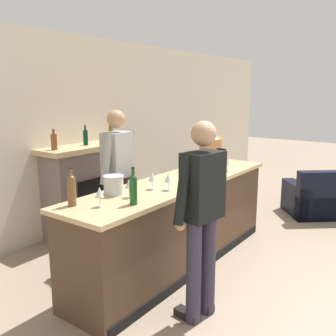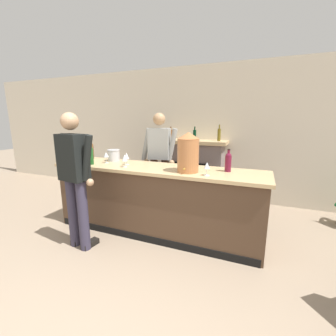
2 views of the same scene
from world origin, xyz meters
name	(u,v)px [view 1 (image 1 of 2)]	position (x,y,z in m)	size (l,w,h in m)	color
wall_back_panel	(72,135)	(0.00, 3.86, 1.38)	(12.00, 0.07, 2.75)	beige
bar_counter	(178,223)	(-0.11, 1.96, 0.50)	(3.09, 0.73, 1.00)	#4A3323
fireplace_stone	(86,188)	(-0.01, 3.60, 0.64)	(1.36, 0.52, 1.57)	slate
armchair_black	(316,200)	(2.63, 1.13, 0.26)	(1.12, 1.13, 0.78)	black
potted_plant_corner	(203,178)	(2.66, 3.27, 0.33)	(0.48, 0.48, 0.77)	#464538
person_customer	(202,213)	(-0.86, 1.20, 0.97)	(0.65, 0.34, 1.75)	#343043
person_bartender	(118,178)	(-0.36, 2.64, 0.99)	(0.65, 0.35, 1.78)	brown
copper_dispenser	(211,153)	(0.41, 1.84, 1.26)	(0.28, 0.32, 0.51)	#B06C3E
ice_bucket_steel	(114,185)	(-0.95, 2.14, 1.10)	(0.20, 0.20, 0.19)	silver
wine_bottle_rose_blush	(133,188)	(-1.08, 1.77, 1.15)	(0.07, 0.07, 0.34)	#1B4E1F
wine_bottle_riesling_slim	(71,189)	(-1.43, 2.18, 1.15)	(0.07, 0.07, 0.34)	brown
wine_bottle_port_short	(214,156)	(0.89, 2.06, 1.14)	(0.08, 0.08, 0.30)	maroon
wine_glass_near_bucket	(129,184)	(-0.95, 1.94, 1.13)	(0.08, 0.08, 0.17)	silver
wine_glass_mid_counter	(228,162)	(0.68, 1.74, 1.12)	(0.07, 0.07, 0.16)	silver
wine_glass_by_dispenser	(152,177)	(-0.58, 1.95, 1.13)	(0.08, 0.08, 0.18)	silver
wine_glass_front_right	(168,178)	(-0.51, 1.80, 1.13)	(0.08, 0.08, 0.18)	silver
wine_glass_front_left	(100,193)	(-1.31, 1.95, 1.13)	(0.07, 0.07, 0.18)	silver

